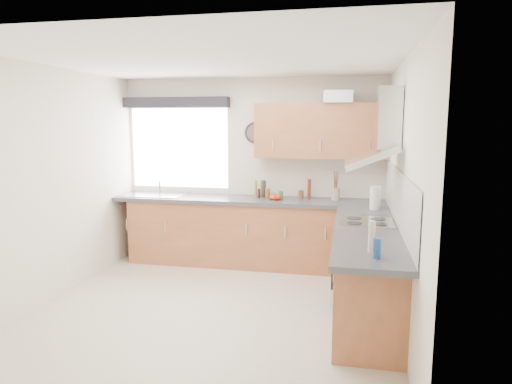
% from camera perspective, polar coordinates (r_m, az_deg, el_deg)
% --- Properties ---
extents(ground_plane, '(3.60, 3.60, 0.00)m').
position_cam_1_polar(ground_plane, '(4.91, -5.01, -14.23)').
color(ground_plane, beige).
extents(ceiling, '(3.60, 3.60, 0.02)m').
position_cam_1_polar(ceiling, '(4.56, -5.45, 16.12)').
color(ceiling, white).
rests_on(ceiling, wall_back).
extents(wall_back, '(3.60, 0.02, 2.50)m').
position_cam_1_polar(wall_back, '(6.30, -0.49, 2.70)').
color(wall_back, silver).
rests_on(wall_back, ground_plane).
extents(wall_front, '(3.60, 0.02, 2.50)m').
position_cam_1_polar(wall_front, '(2.92, -15.49, -4.66)').
color(wall_front, silver).
rests_on(wall_front, ground_plane).
extents(wall_left, '(0.02, 3.60, 2.50)m').
position_cam_1_polar(wall_left, '(5.37, -23.95, 0.90)').
color(wall_left, silver).
rests_on(wall_left, ground_plane).
extents(wall_right, '(0.02, 3.60, 2.50)m').
position_cam_1_polar(wall_right, '(4.40, 17.83, -0.32)').
color(wall_right, silver).
rests_on(wall_right, ground_plane).
extents(window, '(1.40, 0.02, 1.10)m').
position_cam_1_polar(window, '(6.56, -9.55, 5.45)').
color(window, silver).
rests_on(window, wall_back).
extents(window_blind, '(1.50, 0.18, 0.14)m').
position_cam_1_polar(window_blind, '(6.48, -9.99, 10.98)').
color(window_blind, black).
rests_on(window_blind, wall_back).
extents(splashback, '(0.01, 3.00, 0.54)m').
position_cam_1_polar(splashback, '(4.71, 17.28, -0.60)').
color(splashback, white).
rests_on(splashback, wall_right).
extents(base_cab_back, '(3.00, 0.58, 0.86)m').
position_cam_1_polar(base_cab_back, '(6.18, -1.96, -5.14)').
color(base_cab_back, brown).
rests_on(base_cab_back, ground_plane).
extents(base_cab_corner, '(0.60, 0.60, 0.86)m').
position_cam_1_polar(base_cab_corner, '(6.01, 13.09, -5.76)').
color(base_cab_corner, brown).
rests_on(base_cab_corner, ground_plane).
extents(base_cab_right, '(0.58, 2.10, 0.86)m').
position_cam_1_polar(base_cab_right, '(4.72, 13.61, -9.82)').
color(base_cab_right, brown).
rests_on(base_cab_right, ground_plane).
extents(worktop_back, '(3.60, 0.62, 0.05)m').
position_cam_1_polar(worktop_back, '(6.06, -1.08, -1.03)').
color(worktop_back, '#343438').
rests_on(worktop_back, base_cab_back).
extents(worktop_right, '(0.62, 2.42, 0.05)m').
position_cam_1_polar(worktop_right, '(4.45, 13.75, -4.86)').
color(worktop_right, '#343438').
rests_on(worktop_right, base_cab_right).
extents(sink, '(0.84, 0.46, 0.10)m').
position_cam_1_polar(sink, '(6.47, -12.66, -0.03)').
color(sink, '#BEBEBE').
rests_on(sink, worktop_back).
extents(oven, '(0.56, 0.58, 0.85)m').
position_cam_1_polar(oven, '(4.86, 13.43, -9.32)').
color(oven, black).
rests_on(oven, ground_plane).
extents(hob_plate, '(0.52, 0.52, 0.01)m').
position_cam_1_polar(hob_plate, '(4.73, 13.64, -3.64)').
color(hob_plate, '#BEBEBE').
rests_on(hob_plate, worktop_right).
extents(extractor_hood, '(0.52, 0.78, 0.66)m').
position_cam_1_polar(extractor_hood, '(4.64, 15.26, 6.68)').
color(extractor_hood, '#BEBEBE').
rests_on(extractor_hood, wall_right).
extents(upper_cabinets, '(1.70, 0.35, 0.70)m').
position_cam_1_polar(upper_cabinets, '(5.96, 8.19, 7.57)').
color(upper_cabinets, brown).
rests_on(upper_cabinets, wall_back).
extents(washing_machine, '(0.58, 0.56, 0.77)m').
position_cam_1_polar(washing_machine, '(6.23, -2.89, -5.46)').
color(washing_machine, silver).
rests_on(washing_machine, ground_plane).
extents(wall_clock, '(0.29, 0.04, 0.29)m').
position_cam_1_polar(wall_clock, '(6.22, -0.12, 7.42)').
color(wall_clock, black).
rests_on(wall_clock, wall_back).
extents(casserole, '(0.36, 0.26, 0.15)m').
position_cam_1_polar(casserole, '(5.86, 10.25, 11.65)').
color(casserole, silver).
rests_on(casserole, upper_cabinets).
extents(storage_box, '(0.28, 0.24, 0.12)m').
position_cam_1_polar(storage_box, '(5.85, 10.67, 11.52)').
color(storage_box, maroon).
rests_on(storage_box, upper_cabinets).
extents(utensil_pot, '(0.12, 0.12, 0.15)m').
position_cam_1_polar(utensil_pot, '(6.00, 9.91, -0.26)').
color(utensil_pot, tan).
rests_on(utensil_pot, worktop_back).
extents(kitchen_roll, '(0.14, 0.14, 0.27)m').
position_cam_1_polar(kitchen_roll, '(5.45, 14.69, -0.71)').
color(kitchen_roll, silver).
rests_on(kitchen_roll, worktop_right).
extents(tomato_cluster, '(0.18, 0.18, 0.07)m').
position_cam_1_polar(tomato_cluster, '(5.95, 2.52, -0.62)').
color(tomato_cluster, red).
rests_on(tomato_cluster, worktop_back).
extents(jar_0, '(0.05, 0.05, 0.26)m').
position_cam_1_polar(jar_0, '(6.08, 6.67, 0.41)').
color(jar_0, maroon).
rests_on(jar_0, worktop_back).
extents(jar_1, '(0.07, 0.07, 0.11)m').
position_cam_1_polar(jar_1, '(6.07, 5.65, -0.28)').
color(jar_1, brown).
rests_on(jar_1, worktop_back).
extents(jar_2, '(0.04, 0.04, 0.13)m').
position_cam_1_polar(jar_2, '(6.06, 0.36, -0.17)').
color(jar_2, '#371315').
rests_on(jar_2, worktop_back).
extents(jar_3, '(0.07, 0.07, 0.23)m').
position_cam_1_polar(jar_3, '(6.13, 0.92, 0.40)').
color(jar_3, '#362E1E').
rests_on(jar_3, worktop_back).
extents(jar_4, '(0.06, 0.06, 0.12)m').
position_cam_1_polar(jar_4, '(5.93, 3.13, -0.44)').
color(jar_4, '#295A20').
rests_on(jar_4, worktop_back).
extents(jar_5, '(0.06, 0.06, 0.14)m').
position_cam_1_polar(jar_5, '(6.02, 1.46, -0.17)').
color(jar_5, brown).
rests_on(jar_5, worktop_back).
extents(jar_6, '(0.04, 0.04, 0.22)m').
position_cam_1_polar(jar_6, '(6.19, -0.06, 0.43)').
color(jar_6, olive).
rests_on(jar_6, worktop_back).
extents(jar_7, '(0.07, 0.07, 0.09)m').
position_cam_1_polar(jar_7, '(6.08, 2.00, -0.32)').
color(jar_7, '#B7AD9C').
rests_on(jar_7, worktop_back).
extents(bottle_0, '(0.06, 0.06, 0.15)m').
position_cam_1_polar(bottle_0, '(3.52, 14.88, -6.80)').
color(bottle_0, navy).
rests_on(bottle_0, worktop_right).
extents(bottle_1, '(0.05, 0.05, 0.25)m').
position_cam_1_polar(bottle_1, '(3.65, 14.26, -5.44)').
color(bottle_1, '#BDB5A1').
rests_on(bottle_1, worktop_right).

